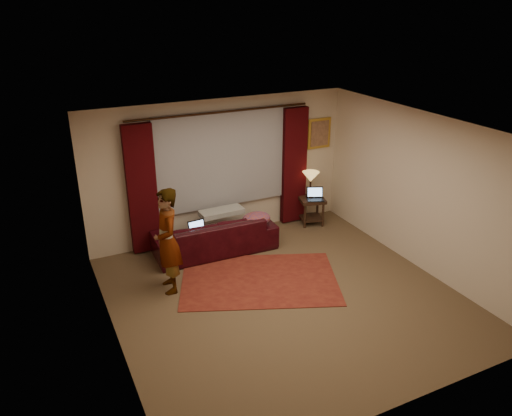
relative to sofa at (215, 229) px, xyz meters
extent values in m
cube|color=brown|center=(0.40, -1.86, -0.44)|extent=(5.00, 5.00, 0.01)
cube|color=silver|center=(0.40, -1.86, 2.16)|extent=(5.00, 5.00, 0.02)
cube|color=beige|center=(0.40, 0.64, 0.86)|extent=(5.00, 0.02, 2.60)
cube|color=beige|center=(0.40, -4.36, 0.86)|extent=(5.00, 0.02, 2.60)
cube|color=beige|center=(-2.10, -1.86, 0.86)|extent=(0.02, 5.00, 2.60)
cube|color=beige|center=(2.90, -1.86, 0.86)|extent=(0.02, 5.00, 2.60)
cube|color=#93929A|center=(0.40, 0.58, 1.06)|extent=(2.50, 0.05, 1.80)
cube|color=#340408|center=(-1.10, 0.53, 0.74)|extent=(0.50, 0.14, 2.30)
cube|color=#340408|center=(1.90, 0.53, 0.74)|extent=(0.50, 0.14, 2.30)
cylinder|color=black|center=(0.40, 0.53, 1.94)|extent=(0.04, 0.04, 3.40)
cube|color=gold|center=(2.50, 0.61, 1.31)|extent=(0.50, 0.04, 0.60)
imported|color=black|center=(0.00, 0.00, 0.00)|extent=(2.19, 0.99, 0.87)
cube|color=#999893|center=(0.22, 0.21, 0.44)|extent=(0.81, 0.35, 0.09)
ellipsoid|color=brown|center=(0.74, -0.16, 0.11)|extent=(0.61, 0.53, 0.22)
cube|color=maroon|center=(0.27, -1.26, -0.43)|extent=(2.94, 2.49, 0.01)
cube|color=black|center=(2.18, 0.26, -0.16)|extent=(0.59, 0.59, 0.55)
imported|color=#999893|center=(-1.10, -0.88, 0.40)|extent=(0.52, 0.52, 1.67)
camera|label=1|loc=(-2.82, -7.51, 3.79)|focal=35.00mm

